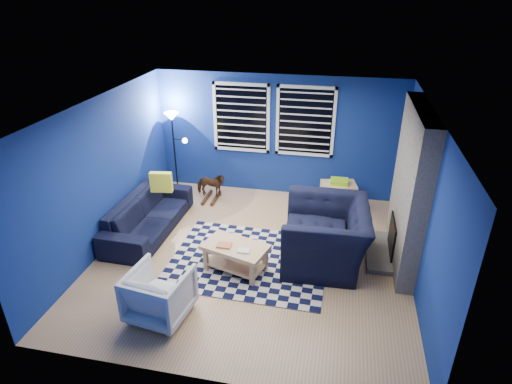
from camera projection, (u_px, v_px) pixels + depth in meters
The scene contains 18 objects.
floor at pixel (252, 256), 7.09m from camera, with size 5.00×5.00×0.00m, color tan.
ceiling at pixel (252, 108), 5.98m from camera, with size 5.00×5.00×0.00m, color white.
wall_back at pixel (278, 136), 8.73m from camera, with size 5.00×5.00×0.00m, color navy.
wall_left at pixel (103, 175), 6.98m from camera, with size 5.00×5.00×0.00m, color navy.
wall_right at pixel (424, 204), 6.08m from camera, with size 5.00×5.00×0.00m, color navy.
fireplace at pixel (409, 191), 6.57m from camera, with size 0.65×2.00×2.50m.
window_left at pixel (241, 118), 8.67m from camera, with size 1.17×0.06×1.42m.
window_right at pixel (305, 122), 8.44m from camera, with size 1.17×0.06×1.42m.
tv at pixel (406, 146), 7.78m from camera, with size 0.07×1.00×0.58m.
rug at pixel (249, 260), 6.97m from camera, with size 2.50×2.00×0.02m, color black.
sofa at pixel (149, 215), 7.68m from camera, with size 0.86×2.20×0.64m, color black.
armchair_big at pixel (326, 235), 6.77m from camera, with size 1.30×1.49×0.97m, color black.
armchair_bent at pixel (160, 294), 5.69m from camera, with size 0.76×0.79×0.72m, color gray.
rocking_horse at pixel (211, 185), 8.79m from camera, with size 0.62×0.28×0.52m, color #4A2817.
coffee_table at pixel (235, 253), 6.59m from camera, with size 1.09×0.81×0.48m.
cabinet at pixel (338, 196), 8.45m from camera, with size 0.74×0.57×0.64m.
floor_lamp at pixel (173, 127), 8.78m from camera, with size 0.46×0.28×1.70m.
throw_pillow at pixel (161, 182), 7.73m from camera, with size 0.39×0.12×0.37m, color yellow.
Camera 1 is at (1.25, -5.75, 4.09)m, focal length 30.00 mm.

